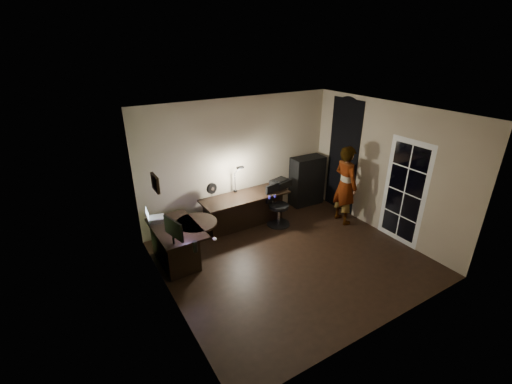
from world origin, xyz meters
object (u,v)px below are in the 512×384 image
person (345,185)px  office_chair (279,206)px  monitor (173,236)px  desk_left (178,245)px  cabinet (307,181)px  desk_right (245,211)px

person → office_chair: bearing=70.4°
monitor → desk_left: bearing=53.4°
cabinet → person: (0.12, -1.15, 0.27)m
desk_right → monitor: bearing=-152.4°
desk_left → person: (3.67, -0.40, 0.52)m
desk_left → office_chair: (2.35, 0.19, 0.09)m
desk_right → office_chair: office_chair is taller
office_chair → person: person is taller
monitor → cabinet: bearing=3.8°
desk_left → desk_right: bearing=16.2°
cabinet → office_chair: bearing=-152.6°
desk_right → cabinet: bearing=5.9°
desk_right → person: bearing=-26.1°
desk_left → person: person is taller
desk_left → cabinet: bearing=10.6°
desk_left → desk_right: desk_right is taller
desk_right → office_chair: 0.73m
desk_left → person: 3.73m
desk_right → person: 2.23m
cabinet → person: person is taller
desk_right → person: person is taller
monitor → office_chair: monitor is taller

